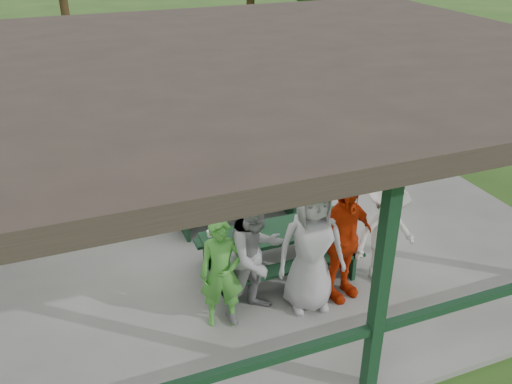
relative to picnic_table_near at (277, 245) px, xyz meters
name	(u,v)px	position (x,y,z in m)	size (l,w,h in m)	color
ground	(254,237)	(0.07, 1.20, -0.57)	(90.00, 90.00, 0.00)	#244A17
concrete_slab	(254,235)	(0.07, 1.20, -0.52)	(10.00, 8.00, 0.10)	slate
pavilion_structure	(254,62)	(0.07, 1.20, 2.60)	(10.60, 8.60, 3.24)	black
picnic_table_near	(277,245)	(0.00, 0.00, 0.00)	(2.36, 1.39, 0.75)	black
picnic_table_far	(231,191)	(-0.09, 2.00, 0.00)	(2.38, 1.39, 0.75)	black
table_setting	(275,227)	(-0.03, 0.03, 0.32)	(2.48, 0.45, 0.10)	white
contestant_green	(222,273)	(-1.19, -0.85, 0.36)	(0.60, 0.39, 1.65)	#449534
contestant_grey_left	(256,255)	(-0.69, -0.82, 0.50)	(0.94, 0.73, 1.93)	gray
contestant_grey_mid	(311,247)	(0.09, -0.94, 0.52)	(0.97, 0.63, 1.98)	#9A9A9D
contestant_red	(343,241)	(0.61, -0.91, 0.48)	(1.11, 0.46, 1.90)	#BA2A08
contestant_white_fedora	(386,233)	(1.41, -0.80, 0.36)	(1.11, 0.69, 1.71)	silver
spectator_lblue	(201,164)	(-0.41, 2.86, 0.25)	(1.33, 0.42, 1.43)	#93B0E4
spectator_blue	(144,155)	(-1.40, 3.36, 0.39)	(0.63, 0.41, 1.71)	#396796
spectator_grey	(296,142)	(1.67, 2.91, 0.39)	(0.84, 0.65, 1.72)	gray
pickup_truck	(265,78)	(3.15, 8.20, 0.21)	(2.58, 5.60, 1.56)	silver
farm_trailer	(91,86)	(-1.77, 9.56, 0.12)	(4.00, 2.37, 1.39)	navy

